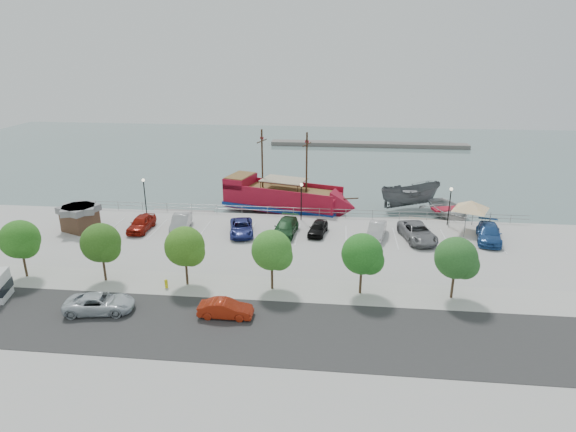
# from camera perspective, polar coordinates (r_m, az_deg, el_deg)

# --- Properties ---
(ground) EXTENTS (160.00, 160.00, 0.00)m
(ground) POSITION_cam_1_polar(r_m,az_deg,el_deg) (48.42, 0.93, -4.18)
(ground) COLOR slate
(land_slab) EXTENTS (100.00, 58.00, 1.20)m
(land_slab) POSITION_cam_1_polar(r_m,az_deg,el_deg) (30.24, -2.90, -19.53)
(land_slab) COLOR #ADACAA
(land_slab) RESTS_ON ground
(street) EXTENTS (100.00, 8.00, 0.04)m
(street) POSITION_cam_1_polar(r_m,az_deg,el_deg) (33.89, -1.59, -13.44)
(street) COLOR #2E2E2E
(street) RESTS_ON land_slab
(sidewalk) EXTENTS (100.00, 4.00, 0.05)m
(sidewalk) POSITION_cam_1_polar(r_m,az_deg,el_deg) (39.02, -0.41, -8.67)
(sidewalk) COLOR #AFADA7
(sidewalk) RESTS_ON land_slab
(seawall_railing) EXTENTS (50.00, 0.06, 1.00)m
(seawall_railing) POSITION_cam_1_polar(r_m,az_deg,el_deg) (55.11, 1.67, 0.52)
(seawall_railing) COLOR gray
(seawall_railing) RESTS_ON land_slab
(far_shore) EXTENTS (40.00, 3.00, 0.80)m
(far_shore) POSITION_cam_1_polar(r_m,az_deg,el_deg) (101.17, 9.52, 8.37)
(far_shore) COLOR #66625D
(far_shore) RESTS_ON ground
(pirate_ship) EXTENTS (17.03, 8.87, 10.55)m
(pirate_ship) POSITION_cam_1_polar(r_m,az_deg,el_deg) (58.66, 0.42, 1.96)
(pirate_ship) COLOR maroon
(pirate_ship) RESTS_ON ground
(patrol_boat) EXTENTS (8.48, 5.43, 3.07)m
(patrol_boat) POSITION_cam_1_polar(r_m,az_deg,el_deg) (62.25, 14.27, 2.16)
(patrol_boat) COLOR #56595C
(patrol_boat) RESTS_ON ground
(speedboat) EXTENTS (7.39, 8.86, 1.58)m
(speedboat) POSITION_cam_1_polar(r_m,az_deg,el_deg) (60.56, 18.55, 0.51)
(speedboat) COLOR silver
(speedboat) RESTS_ON ground
(dock_west) EXTENTS (7.56, 2.19, 0.43)m
(dock_west) POSITION_cam_1_polar(r_m,az_deg,el_deg) (59.72, -12.47, 0.24)
(dock_west) COLOR gray
(dock_west) RESTS_ON ground
(dock_mid) EXTENTS (6.68, 2.98, 0.37)m
(dock_mid) POSITION_cam_1_polar(r_m,az_deg,el_deg) (56.99, 11.13, -0.64)
(dock_mid) COLOR gray
(dock_mid) RESTS_ON ground
(dock_east) EXTENTS (6.78, 3.14, 0.37)m
(dock_east) POSITION_cam_1_polar(r_m,az_deg,el_deg) (57.91, 17.25, -0.84)
(dock_east) COLOR gray
(dock_east) RESTS_ON ground
(shed) EXTENTS (4.23, 4.23, 2.66)m
(shed) POSITION_cam_1_polar(r_m,az_deg,el_deg) (55.24, -23.45, -0.12)
(shed) COLOR #4E3424
(shed) RESTS_ON land_slab
(canopy_tent) EXTENTS (5.90, 5.90, 3.83)m
(canopy_tent) POSITION_cam_1_polar(r_m,az_deg,el_deg) (53.30, 20.94, 1.71)
(canopy_tent) COLOR slate
(canopy_tent) RESTS_ON land_slab
(street_van) EXTENTS (5.25, 3.06, 1.37)m
(street_van) POSITION_cam_1_polar(r_m,az_deg,el_deg) (38.28, -21.42, -9.61)
(street_van) COLOR silver
(street_van) RESTS_ON street
(street_sedan) EXTENTS (3.94, 1.39, 1.30)m
(street_sedan) POSITION_cam_1_polar(r_m,az_deg,el_deg) (35.38, -7.41, -10.86)
(street_sedan) COLOR #A7260F
(street_sedan) RESTS_ON street
(fire_hydrant) EXTENTS (0.27, 0.27, 0.79)m
(fire_hydrant) POSITION_cam_1_polar(r_m,az_deg,el_deg) (40.22, -14.24, -7.75)
(fire_hydrant) COLOR #D6C80F
(fire_hydrant) RESTS_ON sidewalk
(lamp_post_left) EXTENTS (0.36, 0.36, 4.28)m
(lamp_post_left) POSITION_cam_1_polar(r_m,az_deg,el_deg) (57.35, -16.67, 2.98)
(lamp_post_left) COLOR black
(lamp_post_left) RESTS_ON land_slab
(lamp_post_mid) EXTENTS (0.36, 0.36, 4.28)m
(lamp_post_mid) POSITION_cam_1_polar(r_m,az_deg,el_deg) (53.14, 1.59, 2.53)
(lamp_post_mid) COLOR black
(lamp_post_mid) RESTS_ON land_slab
(lamp_post_right) EXTENTS (0.36, 0.36, 4.28)m
(lamp_post_right) POSITION_cam_1_polar(r_m,az_deg,el_deg) (54.35, 18.66, 1.87)
(lamp_post_right) COLOR black
(lamp_post_right) RESTS_ON land_slab
(tree_a) EXTENTS (3.30, 3.20, 5.00)m
(tree_a) POSITION_cam_1_polar(r_m,az_deg,el_deg) (45.35, -29.08, -2.58)
(tree_a) COLOR #473321
(tree_a) RESTS_ON sidewalk
(tree_b) EXTENTS (3.30, 3.20, 5.00)m
(tree_b) POSITION_cam_1_polar(r_m,az_deg,el_deg) (41.77, -21.16, -3.14)
(tree_b) COLOR #473321
(tree_b) RESTS_ON sidewalk
(tree_c) EXTENTS (3.30, 3.20, 5.00)m
(tree_c) POSITION_cam_1_polar(r_m,az_deg,el_deg) (39.12, -11.97, -3.72)
(tree_c) COLOR #473321
(tree_c) RESTS_ON sidewalk
(tree_d) EXTENTS (3.30, 3.20, 5.00)m
(tree_d) POSITION_cam_1_polar(r_m,az_deg,el_deg) (37.61, -1.73, -4.24)
(tree_d) COLOR #473321
(tree_d) RESTS_ON sidewalk
(tree_e) EXTENTS (3.30, 3.20, 5.00)m
(tree_e) POSITION_cam_1_polar(r_m,az_deg,el_deg) (37.37, 9.00, -4.65)
(tree_e) COLOR #473321
(tree_e) RESTS_ON sidewalk
(tree_f) EXTENTS (3.30, 3.20, 5.00)m
(tree_f) POSITION_cam_1_polar(r_m,az_deg,el_deg) (38.43, 19.51, -4.89)
(tree_f) COLOR #473321
(tree_f) RESTS_ON sidewalk
(parked_car_a) EXTENTS (1.91, 4.67, 1.58)m
(parked_car_a) POSITION_cam_1_polar(r_m,az_deg,el_deg) (53.07, -16.99, -0.81)
(parked_car_a) COLOR maroon
(parked_car_a) RESTS_ON land_slab
(parked_car_b) EXTENTS (2.36, 5.04, 1.60)m
(parked_car_b) POSITION_cam_1_polar(r_m,az_deg,el_deg) (52.20, -12.58, -0.74)
(parked_car_b) COLOR #A6A6A6
(parked_car_b) RESTS_ON land_slab
(parked_car_c) EXTENTS (3.35, 5.47, 1.42)m
(parked_car_c) POSITION_cam_1_polar(r_m,az_deg,el_deg) (50.00, -5.55, -1.37)
(parked_car_c) COLOR navy
(parked_car_c) RESTS_ON land_slab
(parked_car_d) EXTENTS (2.63, 5.43, 1.52)m
(parked_car_d) POSITION_cam_1_polar(r_m,az_deg,el_deg) (49.64, -0.30, -1.37)
(parked_car_d) COLOR #1D4824
(parked_car_d) RESTS_ON land_slab
(parked_car_e) EXTENTS (2.26, 4.21, 1.36)m
(parked_car_e) POSITION_cam_1_polar(r_m,az_deg,el_deg) (49.83, 3.57, -1.42)
(parked_car_e) COLOR black
(parked_car_e) RESTS_ON land_slab
(parked_car_f) EXTENTS (2.42, 4.72, 1.48)m
(parked_car_f) POSITION_cam_1_polar(r_m,az_deg,el_deg) (49.76, 10.45, -1.67)
(parked_car_f) COLOR beige
(parked_car_f) RESTS_ON land_slab
(parked_car_g) EXTENTS (3.82, 6.24, 1.62)m
(parked_car_g) POSITION_cam_1_polar(r_m,az_deg,el_deg) (49.97, 15.10, -1.87)
(parked_car_g) COLOR gray
(parked_car_g) RESTS_ON land_slab
(parked_car_h) EXTENTS (3.29, 5.82, 1.59)m
(parked_car_h) POSITION_cam_1_polar(r_m,az_deg,el_deg) (52.03, 22.71, -1.91)
(parked_car_h) COLOR #224B8B
(parked_car_h) RESTS_ON land_slab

